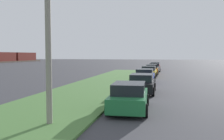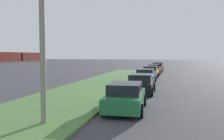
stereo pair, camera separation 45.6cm
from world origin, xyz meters
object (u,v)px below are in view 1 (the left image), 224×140
object	(u,v)px
parked_car_silver	(154,67)
parked_car_red	(155,66)
parked_car_green	(129,97)
streetlight	(55,17)
parked_car_black	(142,84)
parked_car_orange	(151,69)
parked_car_yellow	(149,72)
parked_car_blue	(145,76)

from	to	relation	value
parked_car_silver	parked_car_red	distance (m)	5.47
parked_car_green	parked_car_red	bearing A→B (deg)	-2.68
parked_car_silver	streetlight	distance (m)	34.38
parked_car_black	parked_car_green	bearing A→B (deg)	178.52
parked_car_black	parked_car_silver	bearing A→B (deg)	-0.19
parked_car_orange	parked_car_silver	bearing A→B (deg)	-4.79
parked_car_yellow	parked_car_orange	xyz separation A→B (m)	(5.43, -0.03, 0.00)
parked_car_green	parked_car_orange	distance (m)	24.64
parked_car_black	parked_car_blue	world-z (taller)	same
parked_car_orange	streetlight	bearing A→B (deg)	172.29
parked_car_black	parked_car_silver	world-z (taller)	same
parked_car_orange	parked_car_red	bearing A→B (deg)	-3.70
parked_car_blue	parked_car_orange	distance (m)	11.99
parked_car_yellow	parked_car_red	size ratio (longest dim) A/B	1.00
parked_car_green	streetlight	distance (m)	5.66
parked_car_green	parked_car_yellow	world-z (taller)	same
parked_car_green	parked_car_blue	bearing A→B (deg)	-1.89
parked_car_green	parked_car_silver	distance (m)	30.55
parked_car_black	parked_car_blue	distance (m)	6.68
parked_car_black	streetlight	world-z (taller)	streetlight
parked_car_black	parked_car_red	distance (m)	30.03
parked_car_green	streetlight	size ratio (longest dim) A/B	0.58
parked_car_yellow	streetlight	bearing A→B (deg)	175.58
parked_car_blue	parked_car_green	bearing A→B (deg)	-178.41
parked_car_yellow	parked_car_red	world-z (taller)	same
parked_car_orange	streetlight	size ratio (longest dim) A/B	0.59
parked_car_green	parked_car_orange	world-z (taller)	same
parked_car_green	streetlight	bearing A→B (deg)	142.81
streetlight	parked_car_yellow	bearing A→B (deg)	-5.70
parked_car_black	parked_car_blue	bearing A→B (deg)	2.17
parked_car_black	streetlight	distance (m)	10.53
parked_car_green	parked_car_blue	size ratio (longest dim) A/B	1.01
parked_car_orange	parked_car_red	world-z (taller)	same
parked_car_green	parked_car_black	bearing A→B (deg)	-3.81
parked_car_green	parked_car_blue	distance (m)	12.65
parked_car_black	parked_car_red	world-z (taller)	same
parked_car_blue	parked_car_yellow	bearing A→B (deg)	0.67
parked_car_black	parked_car_red	bearing A→B (deg)	-0.12
parked_car_green	parked_car_black	distance (m)	5.98
parked_car_orange	parked_car_silver	distance (m)	5.90
parked_car_blue	parked_car_orange	world-z (taller)	same
parked_car_blue	parked_car_red	size ratio (longest dim) A/B	1.00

